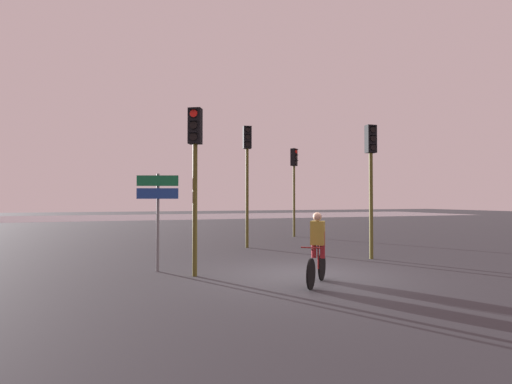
{
  "coord_description": "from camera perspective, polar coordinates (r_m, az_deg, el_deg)",
  "views": [
    {
      "loc": [
        -4.59,
        -9.09,
        1.89
      ],
      "look_at": [
        0.5,
        5.0,
        2.2
      ],
      "focal_mm": 28.0,
      "sensor_mm": 36.0,
      "label": 1
    }
  ],
  "objects": [
    {
      "name": "water_strip",
      "position": [
        46.64,
        -14.23,
        -3.46
      ],
      "size": [
        80.0,
        16.0,
        0.01
      ],
      "primitive_type": "cube",
      "color": "slate",
      "rests_on": "ground"
    },
    {
      "name": "traffic_light_near_left",
      "position": [
        10.12,
        -8.71,
        4.73
      ],
      "size": [
        0.4,
        0.42,
        4.2
      ],
      "rotation": [
        0.0,
        0.0,
        2.65
      ],
      "color": "#4C4719",
      "rests_on": "ground"
    },
    {
      "name": "traffic_light_far_right",
      "position": [
        20.82,
        5.46,
        2.36
      ],
      "size": [
        0.4,
        0.42,
        4.58
      ],
      "rotation": [
        0.0,
        0.0,
        3.7
      ],
      "color": "#4C4719",
      "rests_on": "ground"
    },
    {
      "name": "traffic_light_center",
      "position": [
        16.0,
        -1.27,
        4.07
      ],
      "size": [
        0.35,
        0.36,
        4.86
      ],
      "rotation": [
        0.0,
        0.0,
        3.02
      ],
      "color": "#4C4719",
      "rests_on": "ground"
    },
    {
      "name": "ground_plane",
      "position": [
        10.36,
        6.97,
        -11.7
      ],
      "size": [
        120.0,
        120.0,
        0.0
      ],
      "primitive_type": "plane",
      "color": "#333338"
    },
    {
      "name": "traffic_light_near_right",
      "position": [
        13.45,
        16.1,
        3.64
      ],
      "size": [
        0.33,
        0.35,
        4.32
      ],
      "rotation": [
        0.0,
        0.0,
        3.08
      ],
      "color": "#4C4719",
      "rests_on": "ground"
    },
    {
      "name": "direction_sign_post",
      "position": [
        10.89,
        -13.87,
        -1.66
      ],
      "size": [
        1.05,
        0.39,
        2.6
      ],
      "rotation": [
        0.0,
        0.0,
        2.81
      ],
      "color": "slate",
      "rests_on": "ground"
    },
    {
      "name": "cyclist",
      "position": [
        9.18,
        8.75,
        -7.88
      ],
      "size": [
        1.17,
        1.3,
        1.62
      ],
      "rotation": [
        0.0,
        0.0,
        2.41
      ],
      "color": "black",
      "rests_on": "ground"
    }
  ]
}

